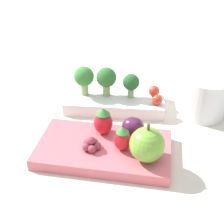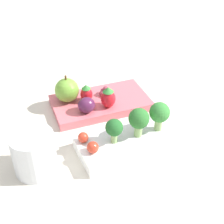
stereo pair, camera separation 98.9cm
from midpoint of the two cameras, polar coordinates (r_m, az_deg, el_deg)
ground_plane at (r=0.41m, az=26.04°, el=-43.48°), size 4.00×4.00×0.00m
bento_box_savoury at (r=0.40m, az=36.93°, el=-50.41°), size 0.21×0.10×0.03m
bento_box_fruit at (r=0.40m, az=16.13°, el=-34.10°), size 0.23×0.13×0.02m
broccoli_floret_0 at (r=0.35m, az=37.10°, el=-52.84°), size 0.03×0.03×0.05m
broccoli_floret_1 at (r=0.38m, az=47.85°, el=-40.74°), size 0.04×0.04×0.06m
broccoli_floret_2 at (r=0.36m, az=44.14°, el=-46.33°), size 0.04×0.04×0.06m
cherry_tomato_0 at (r=0.36m, az=29.30°, el=-60.03°), size 0.02×0.02×0.02m
cherry_tomato_1 at (r=0.35m, az=20.72°, el=-56.88°), size 0.02×0.02×0.02m
apple at (r=0.36m, az=3.92°, el=-33.56°), size 0.06×0.06×0.07m
strawberry_0 at (r=0.37m, az=12.15°, el=-33.74°), size 0.03×0.03×0.04m
strawberry_1 at (r=0.37m, az=22.28°, el=-35.45°), size 0.03×0.03×0.05m
plum at (r=0.36m, az=14.14°, el=-40.10°), size 0.04×0.04×0.03m
grape_cluster at (r=0.40m, az=18.25°, el=-30.09°), size 0.03×0.03×0.02m
drinking_cup at (r=0.35m, az=-6.04°, el=-66.24°), size 0.08×0.08×0.08m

